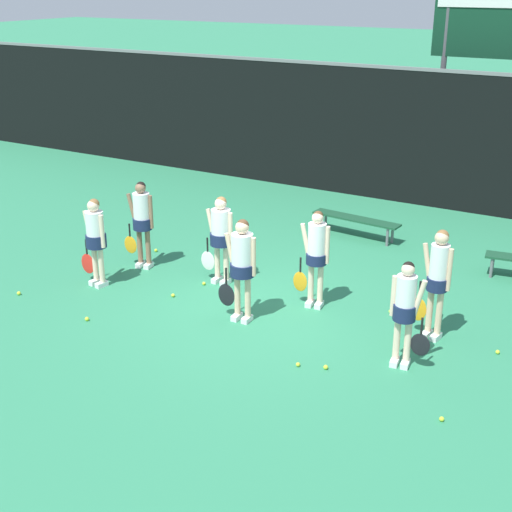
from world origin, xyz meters
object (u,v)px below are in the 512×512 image
object	(u,v)px
tennis_ball_3	(156,250)
tennis_ball_5	(390,311)
player_5	(316,251)
scoreboard	(509,45)
bench_far	(356,220)
player_1	(242,261)
tennis_ball_8	(498,352)
tennis_ball_2	(173,295)
player_4	(221,232)
tennis_ball_0	(298,364)
player_3	(142,218)
tennis_ball_6	(19,293)
tennis_ball_4	(442,419)
tennis_ball_9	(326,367)
player_0	(95,235)
player_2	(405,307)
tennis_ball_7	(204,283)
tennis_ball_1	(87,319)
player_6	(437,276)

from	to	relation	value
tennis_ball_3	tennis_ball_5	distance (m)	5.26
player_5	tennis_ball_3	world-z (taller)	player_5
scoreboard	bench_far	bearing A→B (deg)	-114.31
bench_far	player_1	world-z (taller)	player_1
tennis_ball_8	tennis_ball_2	bearing A→B (deg)	-171.76
player_4	tennis_ball_5	bearing A→B (deg)	7.43
tennis_ball_0	player_3	bearing A→B (deg)	156.04
tennis_ball_2	tennis_ball_8	world-z (taller)	tennis_ball_2
tennis_ball_6	tennis_ball_4	bearing A→B (deg)	-0.36
scoreboard	tennis_ball_8	size ratio (longest dim) A/B	77.01
tennis_ball_3	tennis_ball_9	world-z (taller)	same
tennis_ball_5	tennis_ball_6	size ratio (longest dim) A/B	0.93
tennis_ball_9	player_0	bearing A→B (deg)	172.09
player_2	player_5	world-z (taller)	player_5
player_0	tennis_ball_3	world-z (taller)	player_0
player_2	player_5	xyz separation A→B (m)	(-1.99, 1.20, 0.07)
player_1	player_0	bearing A→B (deg)	179.10
player_2	tennis_ball_9	xyz separation A→B (m)	(-0.90, -0.68, -0.91)
player_4	tennis_ball_3	distance (m)	2.36
bench_far	tennis_ball_2	xyz separation A→B (m)	(-1.59, -4.59, -0.35)
tennis_ball_5	tennis_ball_6	world-z (taller)	tennis_ball_6
player_2	tennis_ball_7	size ratio (longest dim) A/B	25.28
tennis_ball_1	tennis_ball_6	distance (m)	1.79
tennis_ball_1	tennis_ball_7	xyz separation A→B (m)	(0.86, 2.21, -0.00)
bench_far	player_3	size ratio (longest dim) A/B	1.18
player_2	player_3	xyz separation A→B (m)	(-5.68, 1.14, 0.08)
player_1	tennis_ball_7	xyz separation A→B (m)	(-1.36, 0.87, -1.02)
tennis_ball_2	tennis_ball_0	bearing A→B (deg)	-19.14
player_3	tennis_ball_8	world-z (taller)	player_3
tennis_ball_7	tennis_ball_4	bearing A→B (deg)	-22.28
player_2	tennis_ball_8	size ratio (longest dim) A/B	25.35
player_1	tennis_ball_5	bearing A→B (deg)	33.01
tennis_ball_6	player_2	bearing A→B (deg)	8.97
tennis_ball_3	tennis_ball_6	bearing A→B (deg)	-105.31
scoreboard	tennis_ball_5	bearing A→B (deg)	-89.32
player_2	tennis_ball_4	world-z (taller)	player_2
player_2	tennis_ball_0	size ratio (longest dim) A/B	25.44
tennis_ball_0	tennis_ball_8	xyz separation A→B (m)	(2.46, 1.85, 0.00)
tennis_ball_8	tennis_ball_9	xyz separation A→B (m)	(-2.07, -1.73, 0.00)
player_3	tennis_ball_7	bearing A→B (deg)	-18.12
player_1	player_3	xyz separation A→B (m)	(-2.88, 1.04, -0.03)
player_6	tennis_ball_2	bearing A→B (deg)	-161.74
tennis_ball_2	tennis_ball_9	world-z (taller)	tennis_ball_9
bench_far	player_4	distance (m)	3.84
tennis_ball_0	player_2	bearing A→B (deg)	32.06
player_4	tennis_ball_7	distance (m)	1.02
player_6	tennis_ball_5	xyz separation A→B (m)	(-0.87, 0.50, -1.03)
player_0	tennis_ball_4	bearing A→B (deg)	-0.05
player_1	tennis_ball_6	xyz separation A→B (m)	(-4.00, -1.17, -1.02)
tennis_ball_6	tennis_ball_9	size ratio (longest dim) A/B	1.01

